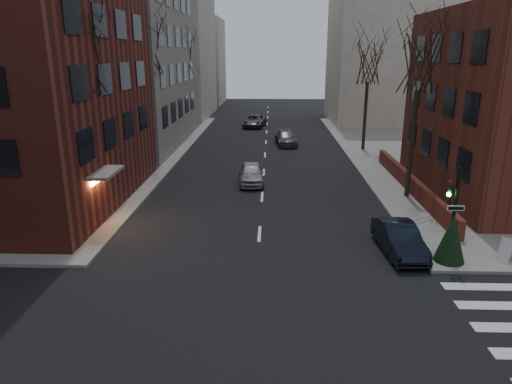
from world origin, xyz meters
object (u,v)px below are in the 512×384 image
(tree_right_b, at_px, (369,64))
(car_lane_far, at_px, (254,121))
(tree_left_a, at_px, (79,53))
(streetlamp_near, at_px, (143,118))
(traffic_signal, at_px, (451,221))
(parked_sedan, at_px, (399,239))
(sandwich_board, at_px, (510,250))
(evergreen_shrub, at_px, (451,238))
(car_lane_silver, at_px, (251,173))
(tree_left_b, at_px, (145,47))
(streetlamp_far, at_px, (192,93))
(tree_left_c, at_px, (182,57))
(tree_right_a, at_px, (420,61))
(car_lane_gray, at_px, (286,138))

(tree_right_b, distance_m, car_lane_far, 18.36)
(tree_left_a, height_order, streetlamp_near, tree_left_a)
(traffic_signal, bearing_deg, parked_sedan, 149.94)
(sandwich_board, height_order, evergreen_shrub, evergreen_shrub)
(tree_right_b, distance_m, car_lane_silver, 16.13)
(sandwich_board, bearing_deg, tree_left_b, 117.72)
(traffic_signal, distance_m, car_lane_silver, 14.92)
(streetlamp_near, relative_size, car_lane_far, 1.25)
(evergreen_shrub, bearing_deg, tree_left_b, 134.57)
(car_lane_far, distance_m, sandwich_board, 38.48)
(parked_sedan, bearing_deg, tree_right_b, 79.21)
(car_lane_silver, relative_size, car_lane_far, 0.80)
(traffic_signal, height_order, streetlamp_far, streetlamp_far)
(traffic_signal, xyz_separation_m, parked_sedan, (-1.74, 1.01, -1.24))
(tree_left_c, xyz_separation_m, sandwich_board, (19.30, -31.01, -7.38))
(evergreen_shrub, bearing_deg, sandwich_board, 1.15)
(evergreen_shrub, bearing_deg, streetlamp_far, 116.11)
(tree_left_a, xyz_separation_m, tree_right_b, (17.60, 18.00, -0.88))
(tree_left_b, bearing_deg, evergreen_shrub, -45.43)
(streetlamp_near, height_order, car_lane_far, streetlamp_near)
(tree_left_b, distance_m, streetlamp_far, 16.68)
(traffic_signal, xyz_separation_m, tree_left_a, (-16.74, 5.01, 6.56))
(sandwich_board, distance_m, evergreen_shrub, 2.55)
(tree_left_a, height_order, tree_left_c, tree_left_a)
(traffic_signal, xyz_separation_m, tree_right_b, (0.86, 23.01, 5.68))
(tree_right_a, bearing_deg, evergreen_shrub, -95.00)
(tree_left_a, relative_size, tree_left_b, 0.95)
(tree_left_a, xyz_separation_m, evergreen_shrub, (16.81, -5.06, -7.28))
(car_lane_far, xyz_separation_m, evergreen_shrub, (9.50, -36.61, 0.49))
(car_lane_silver, distance_m, sandwich_board, 16.51)
(car_lane_silver, height_order, sandwich_board, car_lane_silver)
(tree_right_b, xyz_separation_m, streetlamp_near, (-17.00, -10.00, -3.35))
(tree_left_a, distance_m, car_lane_silver, 13.19)
(traffic_signal, bearing_deg, streetlamp_near, 141.13)
(streetlamp_near, relative_size, car_lane_silver, 1.55)
(tree_left_a, distance_m, sandwich_board, 21.42)
(tree_left_b, distance_m, car_lane_silver, 12.50)
(tree_left_a, distance_m, tree_right_a, 18.05)
(streetlamp_far, bearing_deg, streetlamp_near, -90.00)
(tree_right_b, xyz_separation_m, sandwich_board, (1.70, -23.01, -6.93))
(car_lane_far, bearing_deg, tree_left_b, -103.06)
(streetlamp_near, height_order, streetlamp_far, same)
(tree_left_c, bearing_deg, streetlamp_near, -88.09)
(tree_left_a, height_order, sandwich_board, tree_left_a)
(car_lane_silver, relative_size, evergreen_shrub, 1.94)
(tree_left_c, xyz_separation_m, car_lane_silver, (8.00, -18.97, -7.34))
(tree_left_b, height_order, sandwich_board, tree_left_b)
(streetlamp_far, height_order, car_lane_far, streetlamp_far)
(sandwich_board, bearing_deg, tree_left_c, 101.02)
(streetlamp_near, height_order, car_lane_gray, streetlamp_near)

